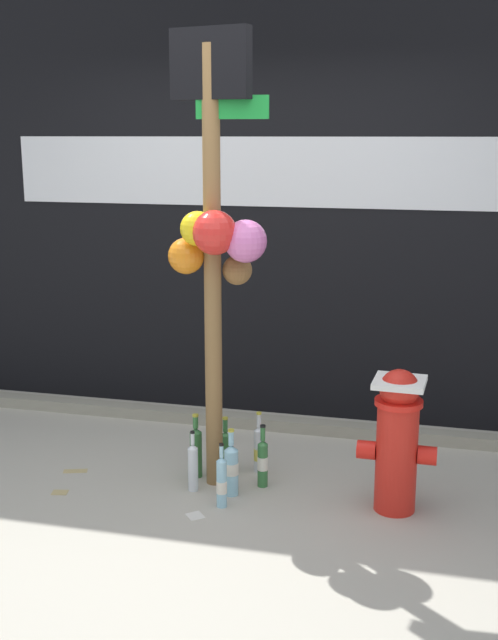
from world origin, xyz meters
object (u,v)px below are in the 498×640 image
at_px(fire_hydrant, 397,437).
at_px(bottle_5, 193,466).
at_px(bottle_3, 231,468).
at_px(bottle_2, 263,462).
at_px(bottle_6, 225,448).
at_px(bottle_0, 196,451).
at_px(bottle_1, 222,482).
at_px(bottle_4, 259,449).
at_px(memorial_post, 216,224).

relative_size(fire_hydrant, bottle_5, 2.21).
height_order(fire_hydrant, bottle_5, fire_hydrant).
distance_m(bottle_3, bottle_5, 0.22).
height_order(bottle_2, bottle_6, bottle_2).
xyz_separation_m(fire_hydrant, bottle_3, (-0.90, -0.04, -0.25)).
bearing_deg(bottle_0, bottle_6, 43.77).
bearing_deg(bottle_1, bottle_4, 79.98).
height_order(memorial_post, bottle_3, memorial_post).
bearing_deg(bottle_2, bottle_4, 109.41).
bearing_deg(bottle_2, bottle_3, -134.43).
relative_size(memorial_post, bottle_1, 6.89).
height_order(memorial_post, bottle_5, memorial_post).
xyz_separation_m(fire_hydrant, bottle_6, (-1.02, 0.28, -0.27)).
height_order(bottle_1, bottle_3, bottle_3).
distance_m(bottle_2, bottle_6, 0.32).
xyz_separation_m(bottle_1, bottle_5, (-0.21, 0.16, 0.00)).
bearing_deg(bottle_6, bottle_3, -68.94).
distance_m(bottle_0, bottle_1, 0.42).
bearing_deg(bottle_3, bottle_1, -94.18).
relative_size(bottle_2, bottle_5, 1.04).
bearing_deg(bottle_5, bottle_0, 102.41).
bearing_deg(memorial_post, bottle_1, -69.58).
height_order(bottle_1, bottle_6, bottle_1).
distance_m(memorial_post, fire_hydrant, 1.48).
xyz_separation_m(bottle_1, bottle_6, (-0.11, 0.47, -0.01)).
relative_size(fire_hydrant, bottle_1, 2.15).
height_order(bottle_1, bottle_4, bottle_4).
xyz_separation_m(bottle_2, bottle_4, (-0.07, 0.19, -0.01)).
bearing_deg(fire_hydrant, bottle_6, 164.57).
relative_size(fire_hydrant, bottle_4, 2.10).
bearing_deg(bottle_0, bottle_4, 25.07).
relative_size(fire_hydrant, bottle_6, 2.36).
height_order(bottle_0, bottle_3, same).
height_order(bottle_0, bottle_6, bottle_0).
xyz_separation_m(bottle_0, bottle_5, (0.04, -0.18, -0.02)).
bearing_deg(bottle_4, fire_hydrant, -20.43).
height_order(memorial_post, bottle_1, memorial_post).
height_order(bottle_2, bottle_4, bottle_4).
bearing_deg(bottle_6, bottle_1, -76.78).
xyz_separation_m(bottle_0, bottle_2, (0.41, -0.04, -0.01)).
bearing_deg(bottle_1, memorial_post, 110.42).
distance_m(bottle_1, bottle_4, 0.51).
distance_m(fire_hydrant, bottle_5, 1.15).
bearing_deg(bottle_6, bottle_5, -107.61).
bearing_deg(bottle_3, fire_hydrant, 2.37).
bearing_deg(bottle_0, fire_hydrant, -7.19).
distance_m(bottle_0, bottle_3, 0.32).
bearing_deg(bottle_1, bottle_5, 143.61).
height_order(memorial_post, fire_hydrant, memorial_post).
xyz_separation_m(fire_hydrant, bottle_1, (-0.91, -0.19, -0.27)).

